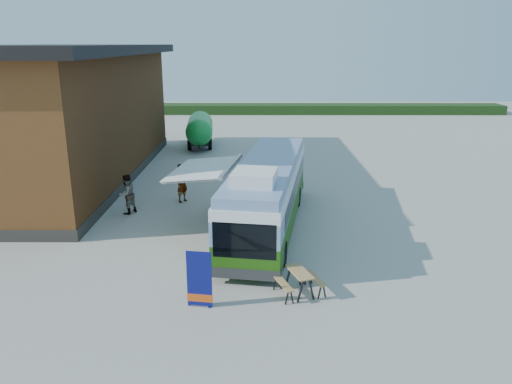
{
  "coord_description": "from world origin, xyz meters",
  "views": [
    {
      "loc": [
        0.69,
        -18.4,
        7.58
      ],
      "look_at": [
        0.61,
        2.29,
        1.4
      ],
      "focal_mm": 35.0,
      "sensor_mm": 36.0,
      "label": 1
    }
  ],
  "objects_px": {
    "bus": "(267,192)",
    "banner": "(199,284)",
    "person_b": "(127,194)",
    "slurry_tanker": "(200,128)",
    "picnic_table": "(300,277)",
    "person_a": "(182,183)"
  },
  "relations": [
    {
      "from": "bus",
      "to": "banner",
      "type": "distance_m",
      "value": 6.99
    },
    {
      "from": "bus",
      "to": "banner",
      "type": "height_order",
      "value": "bus"
    },
    {
      "from": "banner",
      "to": "slurry_tanker",
      "type": "distance_m",
      "value": 24.35
    },
    {
      "from": "banner",
      "to": "person_b",
      "type": "xyz_separation_m",
      "value": [
        -4.3,
        8.54,
        0.19
      ]
    },
    {
      "from": "bus",
      "to": "picnic_table",
      "type": "bearing_deg",
      "value": -72.29
    },
    {
      "from": "picnic_table",
      "to": "person_b",
      "type": "xyz_separation_m",
      "value": [
        -7.34,
        7.73,
        0.35
      ]
    },
    {
      "from": "bus",
      "to": "person_a",
      "type": "distance_m",
      "value": 5.63
    },
    {
      "from": "picnic_table",
      "to": "person_b",
      "type": "distance_m",
      "value": 10.66
    },
    {
      "from": "slurry_tanker",
      "to": "person_b",
      "type": "bearing_deg",
      "value": -100.88
    },
    {
      "from": "banner",
      "to": "picnic_table",
      "type": "height_order",
      "value": "banner"
    },
    {
      "from": "slurry_tanker",
      "to": "picnic_table",
      "type": "bearing_deg",
      "value": -81.23
    },
    {
      "from": "bus",
      "to": "slurry_tanker",
      "type": "bearing_deg",
      "value": 114.04
    },
    {
      "from": "person_b",
      "to": "slurry_tanker",
      "type": "xyz_separation_m",
      "value": [
        1.62,
        15.66,
        0.47
      ]
    },
    {
      "from": "picnic_table",
      "to": "person_a",
      "type": "xyz_separation_m",
      "value": [
        -5.05,
        9.54,
        0.39
      ]
    },
    {
      "from": "bus",
      "to": "banner",
      "type": "relative_size",
      "value": 6.31
    },
    {
      "from": "person_b",
      "to": "picnic_table",
      "type": "bearing_deg",
      "value": 78.81
    },
    {
      "from": "bus",
      "to": "banner",
      "type": "bearing_deg",
      "value": -99.11
    },
    {
      "from": "banner",
      "to": "picnic_table",
      "type": "xyz_separation_m",
      "value": [
        3.04,
        0.81,
        -0.16
      ]
    },
    {
      "from": "person_a",
      "to": "person_b",
      "type": "height_order",
      "value": "person_a"
    },
    {
      "from": "bus",
      "to": "person_b",
      "type": "relative_size",
      "value": 6.1
    },
    {
      "from": "bus",
      "to": "person_a",
      "type": "height_order",
      "value": "bus"
    },
    {
      "from": "banner",
      "to": "picnic_table",
      "type": "distance_m",
      "value": 3.15
    }
  ]
}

